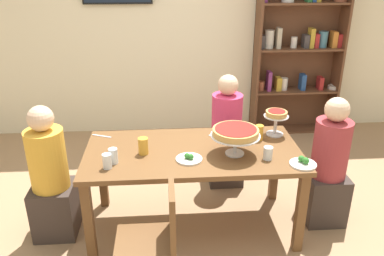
% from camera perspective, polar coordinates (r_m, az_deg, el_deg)
% --- Properties ---
extents(ground_plane, '(12.00, 12.00, 0.00)m').
position_cam_1_polar(ground_plane, '(3.58, 0.12, -13.83)').
color(ground_plane, '#9E7A56').
extents(rear_partition, '(8.00, 0.12, 2.80)m').
position_cam_1_polar(rear_partition, '(5.10, -1.84, 14.82)').
color(rear_partition, beige).
rests_on(rear_partition, ground_plane).
extents(dining_table, '(1.74, 0.87, 0.74)m').
position_cam_1_polar(dining_table, '(3.23, 0.13, -4.60)').
color(dining_table, brown).
rests_on(dining_table, ground_plane).
extents(bookshelf, '(1.15, 0.30, 2.21)m').
position_cam_1_polar(bookshelf, '(5.25, 15.12, 11.26)').
color(bookshelf, brown).
rests_on(bookshelf, ground_plane).
extents(diner_head_west, '(0.34, 0.34, 1.15)m').
position_cam_1_polar(diner_head_west, '(3.43, -19.70, -7.36)').
color(diner_head_west, '#382D28').
rests_on(diner_head_west, ground_plane).
extents(diner_head_east, '(0.34, 0.34, 1.15)m').
position_cam_1_polar(diner_head_east, '(3.59, 19.01, -5.83)').
color(diner_head_east, '#382D28').
rests_on(diner_head_east, ground_plane).
extents(diner_far_right, '(0.34, 0.34, 1.15)m').
position_cam_1_polar(diner_far_right, '(3.99, 4.95, -1.46)').
color(diner_far_right, '#382D28').
rests_on(diner_far_right, ground_plane).
extents(chair_near_left, '(0.40, 0.40, 0.87)m').
position_cam_1_polar(chair_near_left, '(2.70, -5.24, -15.32)').
color(chair_near_left, brown).
rests_on(chair_near_left, ground_plane).
extents(deep_dish_pizza_stand, '(0.39, 0.39, 0.22)m').
position_cam_1_polar(deep_dish_pizza_stand, '(3.07, 6.31, -0.74)').
color(deep_dish_pizza_stand, silver).
rests_on(deep_dish_pizza_stand, dining_table).
extents(personal_pizza_stand, '(0.21, 0.21, 0.22)m').
position_cam_1_polar(personal_pizza_stand, '(3.47, 12.07, 1.57)').
color(personal_pizza_stand, silver).
rests_on(personal_pizza_stand, dining_table).
extents(salad_plate_near_diner, '(0.20, 0.20, 0.06)m').
position_cam_1_polar(salad_plate_near_diner, '(3.07, 15.81, -4.82)').
color(salad_plate_near_diner, white).
rests_on(salad_plate_near_diner, dining_table).
extents(salad_plate_far_diner, '(0.20, 0.20, 0.06)m').
position_cam_1_polar(salad_plate_far_diner, '(3.03, -0.44, -4.41)').
color(salad_plate_far_diner, white).
rests_on(salad_plate_far_diner, dining_table).
extents(beer_glass_amber_tall, '(0.08, 0.08, 0.13)m').
position_cam_1_polar(beer_glass_amber_tall, '(3.12, -7.06, -2.59)').
color(beer_glass_amber_tall, gold).
rests_on(beer_glass_amber_tall, dining_table).
extents(beer_glass_amber_short, '(0.07, 0.07, 0.13)m').
position_cam_1_polar(beer_glass_amber_short, '(3.38, 9.70, -0.66)').
color(beer_glass_amber_short, gold).
rests_on(beer_glass_amber_short, dining_table).
extents(water_glass_clear_near, '(0.07, 0.07, 0.10)m').
position_cam_1_polar(water_glass_clear_near, '(3.08, 10.92, -3.58)').
color(water_glass_clear_near, white).
rests_on(water_glass_clear_near, dining_table).
extents(water_glass_clear_far, '(0.07, 0.07, 0.11)m').
position_cam_1_polar(water_glass_clear_far, '(2.96, -12.18, -4.71)').
color(water_glass_clear_far, white).
rests_on(water_glass_clear_far, dining_table).
extents(water_glass_clear_spare, '(0.07, 0.07, 0.12)m').
position_cam_1_polar(water_glass_clear_spare, '(3.02, -11.32, -3.98)').
color(water_glass_clear_spare, white).
rests_on(water_glass_clear_spare, dining_table).
extents(cutlery_fork_near, '(0.18, 0.04, 0.00)m').
position_cam_1_polar(cutlery_fork_near, '(3.46, 3.86, -0.94)').
color(cutlery_fork_near, silver).
rests_on(cutlery_fork_near, dining_table).
extents(cutlery_knife_near, '(0.17, 0.08, 0.00)m').
position_cam_1_polar(cutlery_knife_near, '(3.51, -12.91, -1.13)').
color(cutlery_knife_near, silver).
rests_on(cutlery_knife_near, dining_table).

